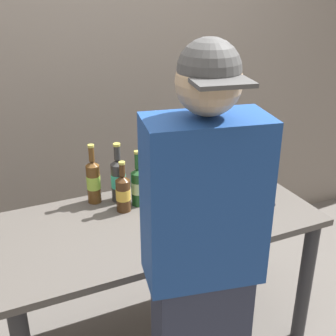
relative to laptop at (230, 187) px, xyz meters
The scene contains 8 objects.
desk 0.47m from the laptop, behind, with size 1.52×0.73×0.77m.
laptop is the anchor object (origin of this frame).
beer_bottle_brown 0.70m from the laptop, 160.42° to the left, with size 0.07×0.07×0.31m.
beer_bottle_green 0.48m from the laptop, 165.99° to the left, with size 0.07×0.07×0.29m.
beer_bottle_dark 0.58m from the laptop, 159.69° to the left, with size 0.08×0.08×0.31m.
beer_bottle_amber 0.56m from the laptop, behind, with size 0.07×0.07×0.26m.
person_figure 0.85m from the laptop, 128.83° to the right, with size 0.42×0.31×1.69m.
back_wall 1.08m from the laptop, 116.68° to the left, with size 6.00×0.10×2.60m, color gray.
Camera 1 is at (-0.72, -1.69, 1.85)m, focal length 47.41 mm.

